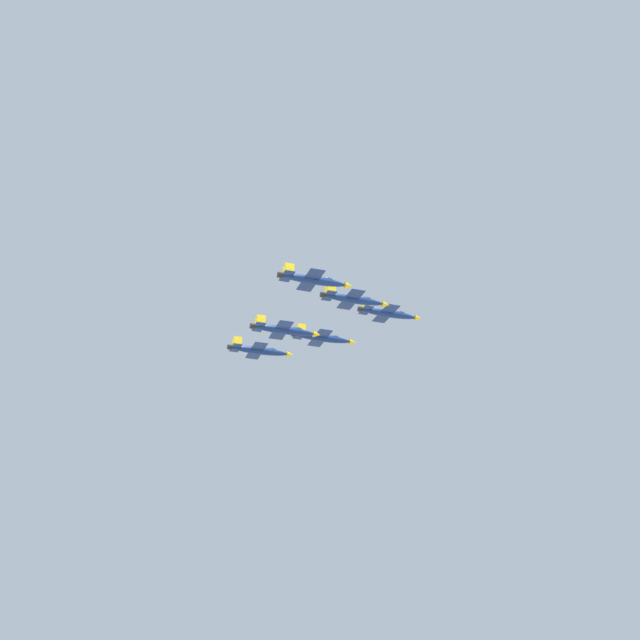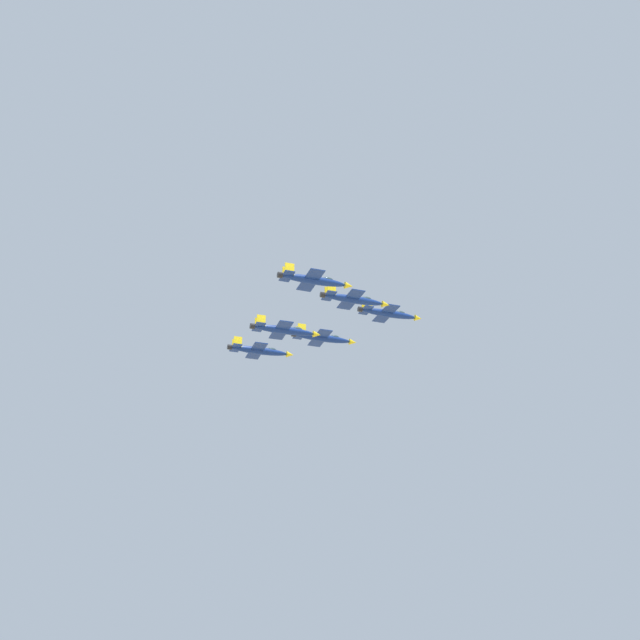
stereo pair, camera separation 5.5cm
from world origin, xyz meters
The scene contains 6 objects.
jet_lead centered at (11.04, 7.50, 120.00)m, with size 11.86×18.11×3.96m.
jet_left_wingman centered at (4.17, -10.70, 115.98)m, with size 11.98×18.38×4.00m.
jet_right_wingman centered at (27.89, -2.21, 116.01)m, with size 11.95×18.28×3.99m.
jet_left_outer centered at (-2.69, -28.90, 115.33)m, with size 12.27×18.87×4.09m.
jet_right_outer centered at (44.74, -11.91, 112.90)m, with size 12.01×18.39×4.01m.
jet_slot_rear centered at (21.03, -20.40, 110.74)m, with size 12.06×18.58×4.02m.
Camera 2 is at (255.15, -5.17, 2.67)m, focal length 55.69 mm.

